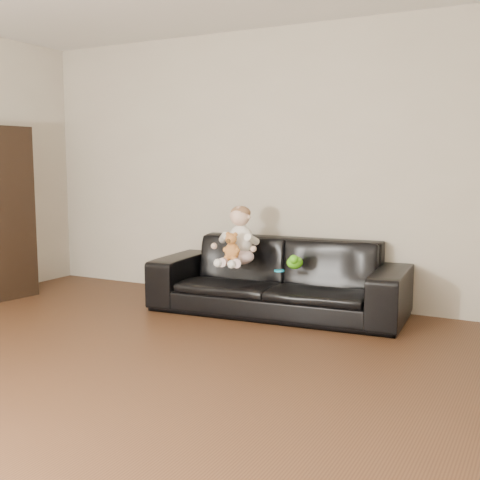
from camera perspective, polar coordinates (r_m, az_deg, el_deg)
The scene contains 8 objects.
floor at distance 3.88m, azimuth -16.88°, elevation -13.11°, with size 5.50×5.50×0.00m, color #4A2C1A.
wall_back at distance 5.91m, azimuth 1.79°, elevation 7.00°, with size 5.00×5.00×0.00m, color #C0B6A1.
sofa at distance 5.36m, azimuth 3.63°, elevation -3.50°, with size 2.24×0.87×0.65m, color black.
baby at distance 5.34m, azimuth -0.07°, elevation 0.10°, with size 0.40×0.48×0.52m.
teddy_bear at distance 5.21m, azimuth -0.80°, elevation -0.64°, with size 0.15×0.15×0.24m.
toy_green at distance 5.17m, azimuth 5.22°, elevation -2.14°, with size 0.14×0.16×0.11m, color #55CC18.
toy_rattle at distance 5.18m, azimuth 5.01°, elevation -2.41°, with size 0.06×0.06×0.06m, color orange.
toy_blue_disc at distance 5.05m, azimuth 3.74°, elevation -2.93°, with size 0.09×0.09×0.01m, color #1A9FD4.
Camera 1 is at (2.59, -2.56, 1.33)m, focal length 45.00 mm.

